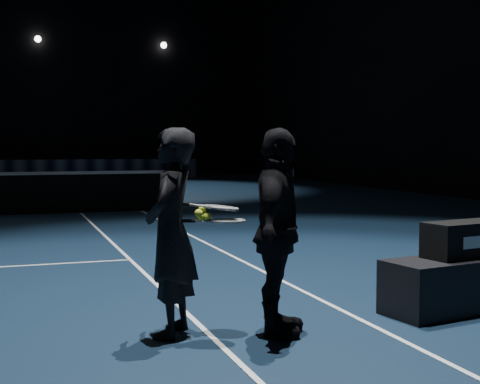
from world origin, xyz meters
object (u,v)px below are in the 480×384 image
at_px(tennis_balls, 203,215).
at_px(racket_bag, 466,239).
at_px(racket_lower, 227,221).
at_px(racket_upper, 221,208).
at_px(player_a, 171,232).
at_px(player_bench, 465,283).
at_px(player_b, 277,232).

bearing_deg(tennis_balls, racket_bag, 0.15).
height_order(racket_bag, racket_lower, racket_lower).
bearing_deg(racket_upper, racket_bag, 13.87).
xyz_separation_m(racket_bag, tennis_balls, (-2.53, -0.01, 0.32)).
bearing_deg(racket_lower, player_a, -180.00).
xyz_separation_m(player_bench, racket_upper, (-2.38, -0.02, 0.78)).
height_order(racket_bag, player_a, player_a).
xyz_separation_m(player_a, racket_lower, (0.43, -0.14, 0.09)).
relative_size(player_a, player_b, 1.00).
height_order(player_bench, racket_lower, racket_lower).
height_order(player_a, player_b, same).
distance_m(player_b, racket_lower, 0.41).
bearing_deg(tennis_balls, player_bench, 0.15).
distance_m(player_bench, tennis_balls, 2.63).
xyz_separation_m(player_bench, player_a, (-2.77, 0.06, 0.59)).
xyz_separation_m(player_bench, racket_lower, (-2.35, -0.07, 0.68)).
bearing_deg(racket_bag, player_bench, 0.00).
height_order(player_b, racket_upper, player_b).
relative_size(player_b, tennis_balls, 13.89).
xyz_separation_m(racket_bag, racket_upper, (-2.38, -0.02, 0.37)).
height_order(racket_bag, tennis_balls, tennis_balls).
bearing_deg(racket_lower, player_b, -0.00).
distance_m(racket_upper, tennis_balls, 0.16).
xyz_separation_m(player_b, racket_lower, (-0.38, 0.12, 0.09)).
xyz_separation_m(player_b, racket_upper, (-0.42, 0.17, 0.19)).
bearing_deg(racket_bag, tennis_balls, 170.85).
bearing_deg(player_b, player_a, 101.72).
height_order(player_bench, tennis_balls, tennis_balls).
bearing_deg(player_a, racket_lower, 101.69).
distance_m(player_bench, player_a, 2.84).
height_order(player_a, racket_lower, player_a).
xyz_separation_m(racket_bag, racket_lower, (-2.35, -0.07, 0.27)).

